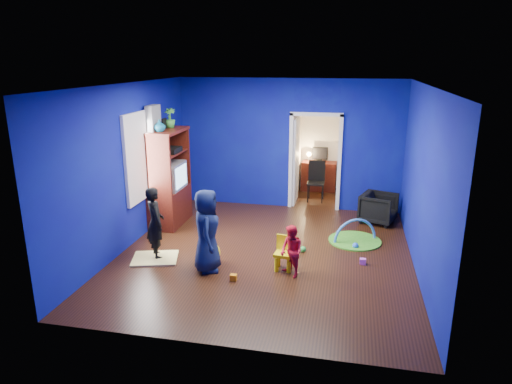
% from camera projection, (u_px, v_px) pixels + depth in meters
% --- Properties ---
extents(floor, '(5.00, 5.50, 0.01)m').
position_uv_depth(floor, '(266.00, 254.00, 8.02)').
color(floor, black).
rests_on(floor, ground).
extents(ceiling, '(5.00, 5.50, 0.01)m').
position_uv_depth(ceiling, '(267.00, 85.00, 7.21)').
color(ceiling, white).
rests_on(ceiling, wall_back).
extents(wall_back, '(5.00, 0.02, 2.90)m').
position_uv_depth(wall_back, '(289.00, 145.00, 10.20)').
color(wall_back, '#0B0B7D').
rests_on(wall_back, floor).
extents(wall_front, '(5.00, 0.02, 2.90)m').
position_uv_depth(wall_front, '(220.00, 233.00, 5.03)').
color(wall_front, '#0B0B7D').
rests_on(wall_front, floor).
extents(wall_left, '(0.02, 5.50, 2.90)m').
position_uv_depth(wall_left, '(128.00, 167.00, 8.11)').
color(wall_left, '#0B0B7D').
rests_on(wall_left, floor).
extents(wall_right, '(0.02, 5.50, 2.90)m').
position_uv_depth(wall_right, '(423.00, 182.00, 7.12)').
color(wall_right, '#0B0B7D').
rests_on(wall_right, floor).
extents(alcove, '(1.00, 1.75, 2.50)m').
position_uv_depth(alcove, '(318.00, 147.00, 10.96)').
color(alcove, silver).
rests_on(alcove, floor).
extents(armchair, '(0.86, 0.85, 0.62)m').
position_uv_depth(armchair, '(378.00, 208.00, 9.48)').
color(armchair, black).
rests_on(armchair, floor).
extents(child_black, '(0.51, 0.54, 1.25)m').
position_uv_depth(child_black, '(155.00, 223.00, 7.72)').
color(child_black, black).
rests_on(child_black, floor).
extents(child_navy, '(0.59, 0.75, 1.35)m').
position_uv_depth(child_navy, '(207.00, 231.00, 7.23)').
color(child_navy, '#10193B').
rests_on(child_navy, floor).
extents(toddler_red, '(0.51, 0.51, 0.83)m').
position_uv_depth(toddler_red, '(291.00, 251.00, 7.10)').
color(toddler_red, '#AE1712').
rests_on(toddler_red, floor).
extents(vase, '(0.26, 0.26, 0.23)m').
position_uv_depth(vase, '(159.00, 126.00, 8.65)').
color(vase, '#0D636F').
rests_on(vase, tv_armoire).
extents(potted_plant, '(0.26, 0.26, 0.39)m').
position_uv_depth(potted_plant, '(170.00, 118.00, 9.12)').
color(potted_plant, '#34822F').
rests_on(potted_plant, tv_armoire).
extents(tv_armoire, '(0.58, 1.14, 1.96)m').
position_uv_depth(tv_armoire, '(169.00, 178.00, 9.24)').
color(tv_armoire, '#3B1109').
rests_on(tv_armoire, floor).
extents(crt_tv, '(0.46, 0.70, 0.54)m').
position_uv_depth(crt_tv, '(170.00, 176.00, 9.22)').
color(crt_tv, silver).
rests_on(crt_tv, tv_armoire).
extents(yellow_blanket, '(0.89, 0.78, 0.03)m').
position_uv_depth(yellow_blanket, '(155.00, 258.00, 7.80)').
color(yellow_blanket, '#F2E07A').
rests_on(yellow_blanket, floor).
extents(hopper_ball, '(0.37, 0.37, 0.37)m').
position_uv_depth(hopper_ball, '(209.00, 253.00, 7.61)').
color(hopper_ball, yellow).
rests_on(hopper_ball, floor).
extents(kid_chair, '(0.31, 0.31, 0.50)m').
position_uv_depth(kid_chair, '(284.00, 255.00, 7.36)').
color(kid_chair, yellow).
rests_on(kid_chair, floor).
extents(play_mat, '(0.97, 0.97, 0.03)m').
position_uv_depth(play_mat, '(355.00, 241.00, 8.56)').
color(play_mat, green).
rests_on(play_mat, floor).
extents(toy_arch, '(0.79, 0.44, 0.87)m').
position_uv_depth(toy_arch, '(355.00, 240.00, 8.56)').
color(toy_arch, '#3F8CD8').
rests_on(toy_arch, floor).
extents(window_left, '(0.03, 0.95, 1.55)m').
position_uv_depth(window_left, '(137.00, 157.00, 8.40)').
color(window_left, white).
rests_on(window_left, wall_left).
extents(curtain, '(0.14, 0.42, 2.40)m').
position_uv_depth(curtain, '(156.00, 167.00, 8.98)').
color(curtain, slate).
rests_on(curtain, floor).
extents(doorway, '(1.16, 0.10, 2.10)m').
position_uv_depth(doorway, '(315.00, 163.00, 10.19)').
color(doorway, white).
rests_on(doorway, floor).
extents(study_desk, '(0.88, 0.44, 0.75)m').
position_uv_depth(study_desk, '(319.00, 176.00, 11.80)').
color(study_desk, '#3D140A').
rests_on(study_desk, floor).
extents(desk_monitor, '(0.40, 0.05, 0.32)m').
position_uv_depth(desk_monitor, '(320.00, 153.00, 11.75)').
color(desk_monitor, black).
rests_on(desk_monitor, study_desk).
extents(desk_lamp, '(0.14, 0.14, 0.14)m').
position_uv_depth(desk_lamp, '(309.00, 154.00, 11.76)').
color(desk_lamp, '#FFD88C').
rests_on(desk_lamp, study_desk).
extents(folding_chair, '(0.40, 0.40, 0.92)m').
position_uv_depth(folding_chair, '(316.00, 182.00, 10.88)').
color(folding_chair, black).
rests_on(folding_chair, floor).
extents(book_shelf, '(0.88, 0.24, 0.04)m').
position_uv_depth(book_shelf, '(322.00, 112.00, 11.44)').
color(book_shelf, white).
rests_on(book_shelf, study_desk).
extents(toy_0, '(0.11, 0.11, 0.11)m').
position_uv_depth(toy_0, '(355.00, 245.00, 8.23)').
color(toy_0, blue).
rests_on(toy_0, floor).
extents(toy_1, '(0.10, 0.08, 0.10)m').
position_uv_depth(toy_1, '(233.00, 278.00, 7.04)').
color(toy_1, orange).
rests_on(toy_1, floor).
extents(toy_2, '(0.11, 0.11, 0.11)m').
position_uv_depth(toy_2, '(303.00, 249.00, 8.08)').
color(toy_2, green).
rests_on(toy_2, floor).
extents(toy_3, '(0.10, 0.08, 0.10)m').
position_uv_depth(toy_3, '(363.00, 261.00, 7.60)').
color(toy_3, '#D24FCC').
rests_on(toy_3, floor).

